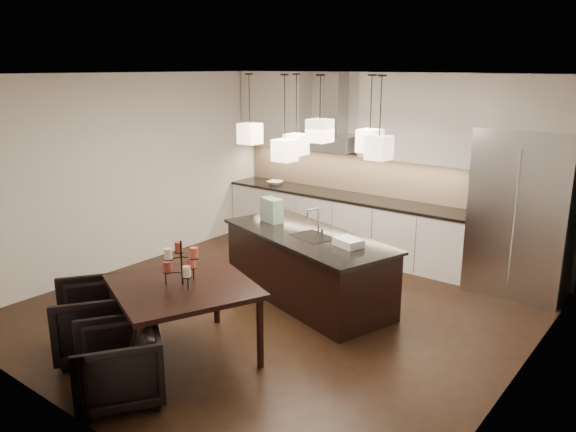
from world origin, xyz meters
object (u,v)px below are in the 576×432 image
Objects in this scene: dining_table at (185,320)px; island_body at (307,268)px; refrigerator at (523,213)px; armchair_right at (117,365)px; armchair_left at (96,320)px.

island_body is at bearing 109.54° from dining_table.
armchair_right is at bearing -113.28° from refrigerator.
armchair_right is (-0.01, -2.85, -0.07)m from island_body.
island_body reaches higher than dining_table.
armchair_left is 1.10× the size of armchair_right.
refrigerator is 2.84m from island_body.
refrigerator is 0.92× the size of island_body.
armchair_left is 0.96m from armchair_right.
refrigerator is at bearing 83.86° from dining_table.
island_body is at bearing -137.25° from refrigerator.
armchair_left is at bearing -169.36° from armchair_right.
dining_table reaches higher than armchair_left.
refrigerator is 5.20m from armchair_right.
island_body is (-2.03, -1.87, -0.66)m from refrigerator.
refrigerator is at bearing 59.42° from island_body.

